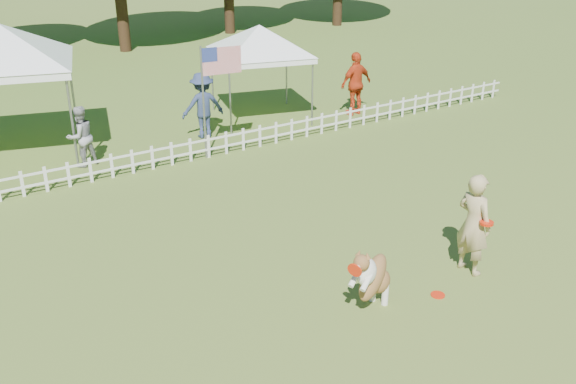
% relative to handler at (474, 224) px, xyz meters
% --- Properties ---
extents(ground, '(120.00, 120.00, 0.00)m').
position_rel_handler_xyz_m(ground, '(-1.62, 0.46, -0.91)').
color(ground, '#365E1D').
rests_on(ground, ground).
extents(picket_fence, '(22.00, 0.08, 0.60)m').
position_rel_handler_xyz_m(picket_fence, '(-1.62, 7.46, -0.61)').
color(picket_fence, white).
rests_on(picket_fence, ground).
extents(handler, '(0.48, 0.69, 1.82)m').
position_rel_handler_xyz_m(handler, '(0.00, 0.00, 0.00)').
color(handler, tan).
rests_on(handler, ground).
extents(dog, '(1.23, 0.85, 1.22)m').
position_rel_handler_xyz_m(dog, '(-2.19, -0.03, -0.30)').
color(dog, brown).
rests_on(dog, ground).
extents(frisbee_on_turf, '(0.29, 0.29, 0.02)m').
position_rel_handler_xyz_m(frisbee_on_turf, '(-1.01, -0.30, -0.90)').
color(frisbee_on_turf, red).
rests_on(frisbee_on_turf, ground).
extents(canopy_tent_left, '(3.86, 3.86, 3.24)m').
position_rel_handler_xyz_m(canopy_tent_left, '(-5.37, 10.37, 0.71)').
color(canopy_tent_left, white).
rests_on(canopy_tent_left, ground).
extents(canopy_tent_right, '(3.18, 3.18, 2.70)m').
position_rel_handler_xyz_m(canopy_tent_right, '(1.46, 9.69, 0.44)').
color(canopy_tent_right, white).
rests_on(canopy_tent_right, ground).
extents(flag_pole, '(1.09, 0.25, 2.83)m').
position_rel_handler_xyz_m(flag_pole, '(-1.44, 7.47, 0.50)').
color(flag_pole, gray).
rests_on(flag_pole, ground).
extents(spectator_a, '(0.86, 0.74, 1.50)m').
position_rel_handler_xyz_m(spectator_a, '(-4.21, 8.62, -0.16)').
color(spectator_a, '#9D9BA0').
rests_on(spectator_a, ground).
extents(spectator_b, '(1.24, 0.82, 1.80)m').
position_rel_handler_xyz_m(spectator_b, '(-0.76, 8.99, -0.01)').
color(spectator_b, navy).
rests_on(spectator_b, ground).
extents(spectator_c, '(1.15, 0.54, 1.91)m').
position_rel_handler_xyz_m(spectator_c, '(4.09, 8.46, 0.04)').
color(spectator_c, red).
rests_on(spectator_c, ground).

